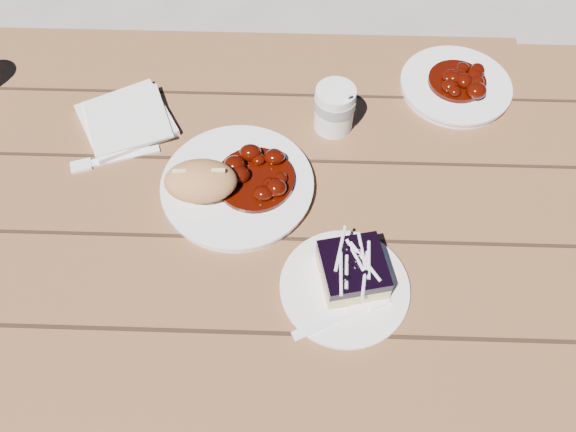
{
  "coord_description": "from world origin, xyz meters",
  "views": [
    {
      "loc": [
        0.29,
        -0.54,
        1.53
      ],
      "look_at": [
        0.28,
        -0.07,
        0.81
      ],
      "focal_mm": 35.0,
      "sensor_mm": 36.0,
      "label": 1
    }
  ],
  "objects_px": {
    "main_plate": "(238,186)",
    "bread_roll": "(201,181)",
    "dessert_plate": "(344,288)",
    "second_plate": "(455,86)",
    "picnic_table": "(147,242)",
    "coffee_cup": "(334,108)",
    "blueberry_cake": "(353,270)"
  },
  "relations": [
    {
      "from": "picnic_table",
      "to": "dessert_plate",
      "type": "xyz_separation_m",
      "value": [
        0.36,
        -0.17,
        0.17
      ]
    },
    {
      "from": "picnic_table",
      "to": "bread_roll",
      "type": "relative_size",
      "value": 16.78
    },
    {
      "from": "picnic_table",
      "to": "bread_roll",
      "type": "xyz_separation_m",
      "value": [
        0.13,
        -0.0,
        0.21
      ]
    },
    {
      "from": "picnic_table",
      "to": "bread_roll",
      "type": "distance_m",
      "value": 0.25
    },
    {
      "from": "main_plate",
      "to": "blueberry_cake",
      "type": "relative_size",
      "value": 2.3
    },
    {
      "from": "dessert_plate",
      "to": "picnic_table",
      "type": "bearing_deg",
      "value": 155.51
    },
    {
      "from": "main_plate",
      "to": "second_plate",
      "type": "relative_size",
      "value": 1.23
    },
    {
      "from": "main_plate",
      "to": "bread_roll",
      "type": "distance_m",
      "value": 0.07
    },
    {
      "from": "main_plate",
      "to": "dessert_plate",
      "type": "xyz_separation_m",
      "value": [
        0.18,
        -0.18,
        -0.0
      ]
    },
    {
      "from": "picnic_table",
      "to": "second_plate",
      "type": "height_order",
      "value": "second_plate"
    },
    {
      "from": "picnic_table",
      "to": "blueberry_cake",
      "type": "relative_size",
      "value": 18.23
    },
    {
      "from": "picnic_table",
      "to": "coffee_cup",
      "type": "distance_m",
      "value": 0.44
    },
    {
      "from": "main_plate",
      "to": "coffee_cup",
      "type": "relative_size",
      "value": 2.86
    },
    {
      "from": "blueberry_cake",
      "to": "second_plate",
      "type": "distance_m",
      "value": 0.47
    },
    {
      "from": "bread_roll",
      "to": "dessert_plate",
      "type": "distance_m",
      "value": 0.29
    },
    {
      "from": "second_plate",
      "to": "picnic_table",
      "type": "bearing_deg",
      "value": -155.7
    },
    {
      "from": "main_plate",
      "to": "coffee_cup",
      "type": "distance_m",
      "value": 0.22
    },
    {
      "from": "picnic_table",
      "to": "second_plate",
      "type": "relative_size",
      "value": 9.75
    },
    {
      "from": "main_plate",
      "to": "dessert_plate",
      "type": "relative_size",
      "value": 1.32
    },
    {
      "from": "coffee_cup",
      "to": "blueberry_cake",
      "type": "bearing_deg",
      "value": -85.81
    },
    {
      "from": "main_plate",
      "to": "blueberry_cake",
      "type": "xyz_separation_m",
      "value": [
        0.19,
        -0.17,
        0.03
      ]
    },
    {
      "from": "bread_roll",
      "to": "blueberry_cake",
      "type": "bearing_deg",
      "value": -31.44
    },
    {
      "from": "main_plate",
      "to": "coffee_cup",
      "type": "xyz_separation_m",
      "value": [
        0.16,
        0.15,
        0.04
      ]
    },
    {
      "from": "picnic_table",
      "to": "coffee_cup",
      "type": "xyz_separation_m",
      "value": [
        0.35,
        0.17,
        0.21
      ]
    },
    {
      "from": "picnic_table",
      "to": "main_plate",
      "type": "relative_size",
      "value": 7.94
    },
    {
      "from": "bread_roll",
      "to": "dessert_plate",
      "type": "relative_size",
      "value": 0.63
    },
    {
      "from": "main_plate",
      "to": "bread_roll",
      "type": "height_order",
      "value": "bread_roll"
    },
    {
      "from": "coffee_cup",
      "to": "dessert_plate",
      "type": "bearing_deg",
      "value": -87.72
    },
    {
      "from": "main_plate",
      "to": "second_plate",
      "type": "bearing_deg",
      "value": 31.87
    },
    {
      "from": "picnic_table",
      "to": "second_plate",
      "type": "bearing_deg",
      "value": 24.3
    },
    {
      "from": "second_plate",
      "to": "coffee_cup",
      "type": "bearing_deg",
      "value": -157.12
    },
    {
      "from": "picnic_table",
      "to": "blueberry_cake",
      "type": "height_order",
      "value": "blueberry_cake"
    }
  ]
}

